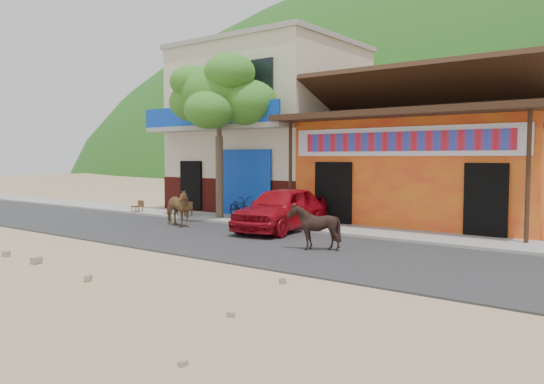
{
  "coord_description": "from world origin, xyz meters",
  "views": [
    {
      "loc": [
        8.88,
        -8.58,
        2.36
      ],
      "look_at": [
        0.0,
        3.0,
        1.4
      ],
      "focal_mm": 35.0,
      "sensor_mm": 36.0,
      "label": 1
    }
  ],
  "objects_px": {
    "cafe_chair_left": "(137,201)",
    "tree": "(219,137)",
    "cow_tan": "(176,208)",
    "cafe_chair_right": "(185,203)",
    "scooter": "(240,207)",
    "red_car": "(281,209)",
    "cow_dark": "(314,227)"
  },
  "relations": [
    {
      "from": "red_car",
      "to": "cafe_chair_left",
      "type": "height_order",
      "value": "red_car"
    },
    {
      "from": "tree",
      "to": "scooter",
      "type": "distance_m",
      "value": 2.71
    },
    {
      "from": "tree",
      "to": "cafe_chair_left",
      "type": "distance_m",
      "value": 4.93
    },
    {
      "from": "tree",
      "to": "cow_tan",
      "type": "relative_size",
      "value": 4.04
    },
    {
      "from": "tree",
      "to": "cafe_chair_right",
      "type": "relative_size",
      "value": 5.96
    },
    {
      "from": "cafe_chair_left",
      "to": "scooter",
      "type": "bearing_deg",
      "value": 19.46
    },
    {
      "from": "red_car",
      "to": "cafe_chair_right",
      "type": "distance_m",
      "value": 5.03
    },
    {
      "from": "tree",
      "to": "cafe_chair_left",
      "type": "xyz_separation_m",
      "value": [
        -4.17,
        -0.5,
        -2.58
      ]
    },
    {
      "from": "cow_dark",
      "to": "tree",
      "type": "bearing_deg",
      "value": -104.77
    },
    {
      "from": "cafe_chair_left",
      "to": "tree",
      "type": "bearing_deg",
      "value": 15.02
    },
    {
      "from": "cafe_chair_right",
      "to": "cafe_chair_left",
      "type": "bearing_deg",
      "value": 176.35
    },
    {
      "from": "cow_dark",
      "to": "cafe_chair_left",
      "type": "xyz_separation_m",
      "value": [
        -10.48,
        2.81,
        -0.08
      ]
    },
    {
      "from": "cow_tan",
      "to": "scooter",
      "type": "xyz_separation_m",
      "value": [
        0.47,
        2.73,
        -0.15
      ]
    },
    {
      "from": "cafe_chair_left",
      "to": "cafe_chair_right",
      "type": "relative_size",
      "value": 0.84
    },
    {
      "from": "cow_tan",
      "to": "scooter",
      "type": "bearing_deg",
      "value": -1.47
    },
    {
      "from": "cow_dark",
      "to": "red_car",
      "type": "relative_size",
      "value": 0.28
    },
    {
      "from": "tree",
      "to": "red_car",
      "type": "height_order",
      "value": "tree"
    },
    {
      "from": "tree",
      "to": "cow_tan",
      "type": "height_order",
      "value": "tree"
    },
    {
      "from": "scooter",
      "to": "cafe_chair_right",
      "type": "bearing_deg",
      "value": 135.02
    },
    {
      "from": "cafe_chair_left",
      "to": "cafe_chair_right",
      "type": "height_order",
      "value": "cafe_chair_right"
    },
    {
      "from": "cow_dark",
      "to": "cafe_chair_right",
      "type": "height_order",
      "value": "cow_dark"
    },
    {
      "from": "cow_tan",
      "to": "red_car",
      "type": "distance_m",
      "value": 3.7
    },
    {
      "from": "tree",
      "to": "red_car",
      "type": "distance_m",
      "value": 4.43
    },
    {
      "from": "cow_tan",
      "to": "red_car",
      "type": "height_order",
      "value": "red_car"
    },
    {
      "from": "cow_tan",
      "to": "cafe_chair_left",
      "type": "distance_m",
      "value": 4.66
    },
    {
      "from": "cow_tan",
      "to": "cafe_chair_left",
      "type": "xyz_separation_m",
      "value": [
        -4.3,
        1.78,
        -0.12
      ]
    },
    {
      "from": "tree",
      "to": "red_car",
      "type": "bearing_deg",
      "value": -15.52
    },
    {
      "from": "tree",
      "to": "red_car",
      "type": "relative_size",
      "value": 1.47
    },
    {
      "from": "cow_tan",
      "to": "cafe_chair_left",
      "type": "bearing_deg",
      "value": 75.81
    },
    {
      "from": "scooter",
      "to": "cafe_chair_left",
      "type": "xyz_separation_m",
      "value": [
        -4.77,
        -0.95,
        0.03
      ]
    },
    {
      "from": "scooter",
      "to": "cafe_chair_right",
      "type": "height_order",
      "value": "cafe_chair_right"
    },
    {
      "from": "cow_tan",
      "to": "red_car",
      "type": "xyz_separation_m",
      "value": [
        3.47,
        1.28,
        0.07
      ]
    }
  ]
}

